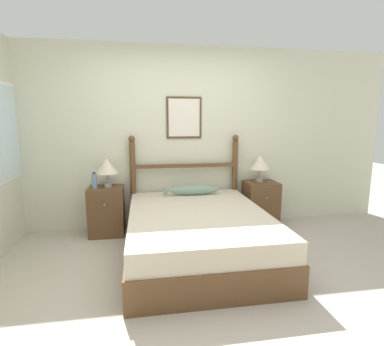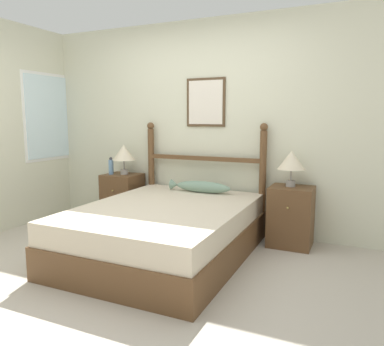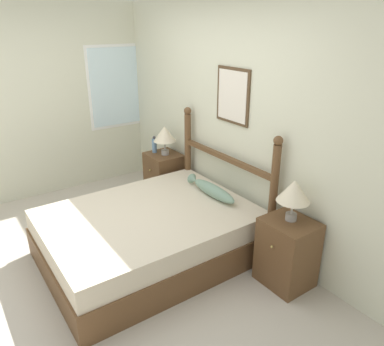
# 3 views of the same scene
# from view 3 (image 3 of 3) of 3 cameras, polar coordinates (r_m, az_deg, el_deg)

# --- Properties ---
(ground_plane) EXTENTS (16.00, 16.00, 0.00)m
(ground_plane) POSITION_cam_3_polar(r_m,az_deg,el_deg) (3.96, -15.41, -14.27)
(ground_plane) COLOR #B7AD9E
(wall_back) EXTENTS (6.40, 0.08, 2.55)m
(wall_back) POSITION_cam_3_polar(r_m,az_deg,el_deg) (4.19, 5.51, 8.01)
(wall_back) COLOR beige
(wall_back) RESTS_ON ground_plane
(wall_left) EXTENTS (0.08, 6.40, 2.55)m
(wall_left) POSITION_cam_3_polar(r_m,az_deg,el_deg) (5.39, -24.65, 9.34)
(wall_left) COLOR beige
(wall_left) RESTS_ON ground_plane
(bed) EXTENTS (1.55, 2.06, 0.52)m
(bed) POSITION_cam_3_polar(r_m,az_deg,el_deg) (3.92, -6.53, -9.33)
(bed) COLOR brown
(bed) RESTS_ON ground_plane
(headboard) EXTENTS (1.56, 0.09, 1.33)m
(headboard) POSITION_cam_3_polar(r_m,az_deg,el_deg) (4.21, 5.03, 0.10)
(headboard) COLOR brown
(headboard) RESTS_ON ground_plane
(nightstand_left) EXTENTS (0.45, 0.43, 0.65)m
(nightstand_left) POSITION_cam_3_polar(r_m,az_deg,el_deg) (5.11, -4.26, -0.54)
(nightstand_left) COLOR brown
(nightstand_left) RESTS_ON ground_plane
(nightstand_right) EXTENTS (0.45, 0.43, 0.65)m
(nightstand_right) POSITION_cam_3_polar(r_m,az_deg,el_deg) (3.62, 14.29, -11.64)
(nightstand_right) COLOR brown
(nightstand_right) RESTS_ON ground_plane
(table_lamp_left) EXTENTS (0.29, 0.29, 0.39)m
(table_lamp_left) POSITION_cam_3_polar(r_m,az_deg,el_deg) (4.88, -4.20, 5.89)
(table_lamp_left) COLOR gray
(table_lamp_left) RESTS_ON nightstand_left
(table_lamp_right) EXTENTS (0.29, 0.29, 0.39)m
(table_lamp_right) POSITION_cam_3_polar(r_m,az_deg,el_deg) (3.36, 15.26, -2.77)
(table_lamp_right) COLOR gray
(table_lamp_right) RESTS_ON nightstand_right
(bottle) EXTENTS (0.06, 0.06, 0.23)m
(bottle) POSITION_cam_3_polar(r_m,az_deg,el_deg) (5.03, -5.75, 4.27)
(bottle) COLOR #668CB2
(bottle) RESTS_ON nightstand_left
(fish_pillow) EXTENTS (0.75, 0.14, 0.13)m
(fish_pillow) POSITION_cam_3_polar(r_m,az_deg,el_deg) (4.09, 3.02, -2.58)
(fish_pillow) COLOR gray
(fish_pillow) RESTS_ON bed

